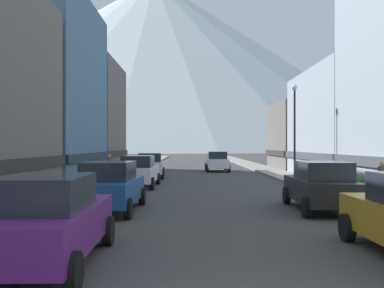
% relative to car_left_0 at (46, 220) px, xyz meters
% --- Properties ---
extents(sidewalk_left, '(2.50, 100.00, 0.15)m').
position_rel_car_left_0_xyz_m(sidewalk_left, '(-2.45, 31.04, -0.82)').
color(sidewalk_left, gray).
rests_on(sidewalk_left, ground).
extents(sidewalk_right, '(2.50, 100.00, 0.15)m').
position_rel_car_left_0_xyz_m(sidewalk_right, '(10.05, 31.04, -0.82)').
color(sidewalk_right, gray).
rests_on(sidewalk_right, ground).
extents(storefront_left_2, '(7.72, 11.53, 11.96)m').
position_rel_car_left_0_xyz_m(storefront_left_2, '(-7.41, 20.07, 4.90)').
color(storefront_left_2, slate).
rests_on(storefront_left_2, ground).
extents(storefront_left_3, '(8.81, 10.18, 9.91)m').
position_rel_car_left_0_xyz_m(storefront_left_3, '(-7.96, 31.26, 3.89)').
color(storefront_left_3, '#66605B').
rests_on(storefront_left_3, ground).
extents(storefront_right_2, '(9.84, 11.83, 7.77)m').
position_rel_car_left_0_xyz_m(storefront_right_2, '(16.07, 22.33, 2.84)').
color(storefront_right_2, '#99A5B2').
rests_on(storefront_right_2, ground).
extents(storefront_right_3, '(7.11, 8.83, 6.46)m').
position_rel_car_left_0_xyz_m(storefront_right_3, '(14.70, 33.24, 2.21)').
color(storefront_right_3, '#66605B').
rests_on(storefront_right_3, ground).
extents(car_left_0, '(2.13, 4.43, 1.78)m').
position_rel_car_left_0_xyz_m(car_left_0, '(0.00, 0.00, 0.00)').
color(car_left_0, '#591E72').
rests_on(car_left_0, ground).
extents(car_left_1, '(2.17, 4.45, 1.78)m').
position_rel_car_left_0_xyz_m(car_left_1, '(-0.00, 6.89, 0.00)').
color(car_left_1, '#19478C').
rests_on(car_left_1, ground).
extents(car_left_2, '(2.18, 4.45, 1.78)m').
position_rel_car_left_0_xyz_m(car_left_2, '(-0.00, 15.73, 0.00)').
color(car_left_2, silver).
rests_on(car_left_2, ground).
extents(car_left_3, '(2.23, 4.48, 1.78)m').
position_rel_car_left_0_xyz_m(car_left_3, '(-0.00, 22.82, 0.00)').
color(car_left_3, silver).
rests_on(car_left_3, ground).
extents(car_right_1, '(2.19, 4.46, 1.78)m').
position_rel_car_left_0_xyz_m(car_right_1, '(7.60, 7.00, 0.00)').
color(car_right_1, black).
rests_on(car_right_1, ground).
extents(car_driving_0, '(2.06, 4.40, 1.78)m').
position_rel_car_left_0_xyz_m(car_driving_0, '(5.40, 30.17, 0.00)').
color(car_driving_0, silver).
rests_on(car_driving_0, ground).
extents(potted_plant_0, '(0.55, 0.55, 0.79)m').
position_rel_car_left_0_xyz_m(potted_plant_0, '(-3.20, 8.19, -0.30)').
color(potted_plant_0, brown).
rests_on(potted_plant_0, sidewalk_left).
extents(potted_plant_1, '(0.56, 0.56, 0.83)m').
position_rel_car_left_0_xyz_m(potted_plant_1, '(10.80, 11.56, -0.37)').
color(potted_plant_1, brown).
rests_on(potted_plant_1, sidewalk_right).
extents(potted_plant_2, '(0.53, 0.53, 0.82)m').
position_rel_car_left_0_xyz_m(potted_plant_2, '(-3.20, 10.14, -0.37)').
color(potted_plant_2, brown).
rests_on(potted_plant_2, sidewalk_left).
extents(pedestrian_0, '(0.36, 0.36, 1.62)m').
position_rel_car_left_0_xyz_m(pedestrian_0, '(-2.45, 20.05, -0.01)').
color(pedestrian_0, brown).
rests_on(pedestrian_0, sidewalk_left).
extents(pedestrian_1, '(0.36, 0.36, 1.65)m').
position_rel_car_left_0_xyz_m(pedestrian_1, '(10.05, 7.47, 0.01)').
color(pedestrian_1, brown).
rests_on(pedestrian_1, sidewalk_right).
extents(streetlamp_right, '(0.36, 0.36, 5.86)m').
position_rel_car_left_0_xyz_m(streetlamp_right, '(9.15, 17.09, 3.09)').
color(streetlamp_right, black).
rests_on(streetlamp_right, sidewalk_right).
extents(mountain_backdrop, '(297.74, 297.74, 105.08)m').
position_rel_car_left_0_xyz_m(mountain_backdrop, '(-17.90, 256.04, 51.64)').
color(mountain_backdrop, silver).
rests_on(mountain_backdrop, ground).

